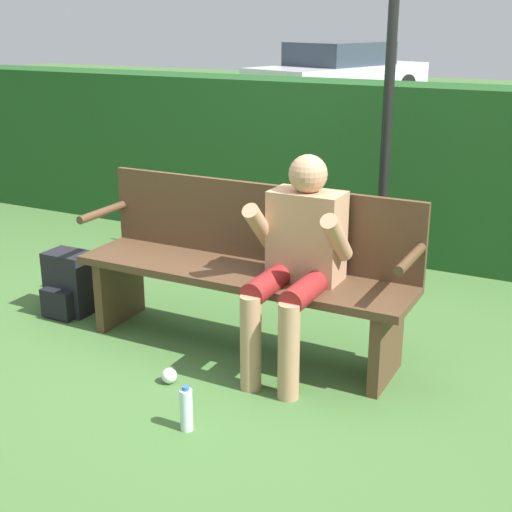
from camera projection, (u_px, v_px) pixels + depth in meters
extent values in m
plane|color=#426B33|center=(241.00, 348.00, 4.18)|extent=(40.00, 40.00, 0.00)
cube|color=#1E4C1E|center=(366.00, 168.00, 5.75)|extent=(12.00, 0.53, 1.36)
cube|color=#513823|center=(241.00, 274.00, 4.03)|extent=(1.98, 0.47, 0.05)
cube|color=#513823|center=(258.00, 222.00, 4.14)|extent=(1.98, 0.04, 0.46)
cube|color=#513823|center=(120.00, 288.00, 4.49)|extent=(0.06, 0.42, 0.44)
cube|color=#513823|center=(387.00, 343.00, 3.73)|extent=(0.06, 0.42, 0.44)
cylinder|color=#513823|center=(103.00, 212.00, 4.37)|extent=(0.05, 0.42, 0.05)
cylinder|color=#513823|center=(411.00, 259.00, 3.53)|extent=(0.05, 0.42, 0.05)
cube|color=tan|center=(307.00, 236.00, 3.82)|extent=(0.39, 0.22, 0.49)
sphere|color=tan|center=(308.00, 174.00, 3.71)|extent=(0.21, 0.21, 0.21)
cylinder|color=maroon|center=(270.00, 282.00, 3.75)|extent=(0.13, 0.44, 0.13)
cylinder|color=maroon|center=(308.00, 289.00, 3.65)|extent=(0.13, 0.44, 0.13)
cylinder|color=tan|center=(251.00, 343.00, 3.64)|extent=(0.11, 0.11, 0.52)
cylinder|color=tan|center=(289.00, 352.00, 3.55)|extent=(0.11, 0.11, 0.52)
cylinder|color=tan|center=(260.00, 227.00, 3.80)|extent=(0.09, 0.30, 0.30)
cylinder|color=tan|center=(337.00, 238.00, 3.61)|extent=(0.09, 0.30, 0.30)
cube|color=black|center=(70.00, 282.00, 4.63)|extent=(0.29, 0.20, 0.41)
cube|color=black|center=(57.00, 304.00, 4.55)|extent=(0.22, 0.07, 0.18)
cylinder|color=silver|center=(186.00, 410.00, 3.32)|extent=(0.06, 0.06, 0.21)
cylinder|color=#2D66B2|center=(186.00, 388.00, 3.28)|extent=(0.03, 0.03, 0.02)
cylinder|color=black|center=(389.00, 92.00, 4.75)|extent=(0.07, 0.07, 2.73)
cube|color=silver|center=(339.00, 80.00, 15.87)|extent=(3.01, 4.82, 0.65)
cube|color=#333D4C|center=(340.00, 53.00, 15.69)|extent=(2.11, 2.52, 0.49)
cylinder|color=black|center=(348.00, 83.00, 17.43)|extent=(0.35, 0.63, 0.60)
cylinder|color=black|center=(406.00, 88.00, 16.32)|extent=(0.35, 0.63, 0.60)
cylinder|color=black|center=(269.00, 91.00, 15.55)|extent=(0.35, 0.63, 0.60)
cylinder|color=black|center=(328.00, 97.00, 14.44)|extent=(0.35, 0.63, 0.60)
sphere|color=silver|center=(169.00, 376.00, 3.76)|extent=(0.08, 0.08, 0.08)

